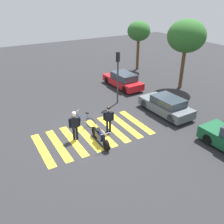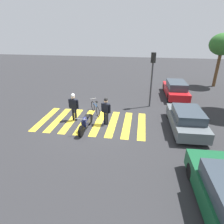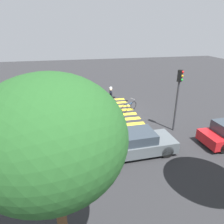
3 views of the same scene
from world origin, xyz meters
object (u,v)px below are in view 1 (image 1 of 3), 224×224
at_px(officer_on_foot, 75,124).
at_px(traffic_light_pole, 118,69).
at_px(police_motorcycle, 100,136).
at_px(car_grey_coupe, 166,105).
at_px(leaning_bicycle, 83,120).
at_px(officer_by_motorcycle, 109,117).
at_px(car_red_convertible, 123,80).

distance_m(officer_on_foot, traffic_light_pole, 6.03).
relative_size(police_motorcycle, car_grey_coupe, 0.53).
xyz_separation_m(police_motorcycle, leaning_bicycle, (-2.35, 0.00, -0.07)).
bearing_deg(traffic_light_pole, officer_by_motorcycle, -38.72).
height_order(officer_on_foot, officer_by_motorcycle, officer_on_foot).
relative_size(leaning_bicycle, officer_by_motorcycle, 0.89).
bearing_deg(officer_by_motorcycle, officer_on_foot, -96.09).
xyz_separation_m(leaning_bicycle, traffic_light_pole, (-1.93, 3.78, 2.30)).
xyz_separation_m(police_motorcycle, car_red_convertible, (-7.01, 6.02, 0.18)).
bearing_deg(traffic_light_pole, car_grey_coupe, 31.49).
bearing_deg(officer_on_foot, traffic_light_pole, 123.39).
bearing_deg(leaning_bicycle, officer_by_motorcycle, 34.78).
distance_m(officer_on_foot, car_red_convertible, 9.25).
bearing_deg(leaning_bicycle, car_red_convertible, 127.81).
relative_size(officer_on_foot, car_grey_coupe, 0.44).
distance_m(police_motorcycle, traffic_light_pole, 6.13).
height_order(car_red_convertible, car_grey_coupe, car_red_convertible).
bearing_deg(officer_by_motorcycle, car_red_convertible, 141.03).
height_order(officer_by_motorcycle, traffic_light_pole, traffic_light_pole).
xyz_separation_m(leaning_bicycle, officer_on_foot, (1.26, -1.07, 0.67)).
relative_size(leaning_bicycle, traffic_light_pole, 0.39).
height_order(police_motorcycle, officer_on_foot, officer_on_foot).
xyz_separation_m(officer_on_foot, traffic_light_pole, (-3.19, 4.85, 1.63)).
distance_m(car_grey_coupe, traffic_light_pole, 4.37).
relative_size(car_red_convertible, car_grey_coupe, 1.05).
bearing_deg(officer_on_foot, police_motorcycle, 44.57).
bearing_deg(police_motorcycle, leaning_bicycle, 179.91).
distance_m(police_motorcycle, car_grey_coupe, 5.88).
distance_m(police_motorcycle, officer_on_foot, 1.64).
bearing_deg(police_motorcycle, officer_by_motorcycle, 129.62).
bearing_deg(leaning_bicycle, police_motorcycle, -0.09).
bearing_deg(officer_on_foot, car_grey_coupe, 89.28).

